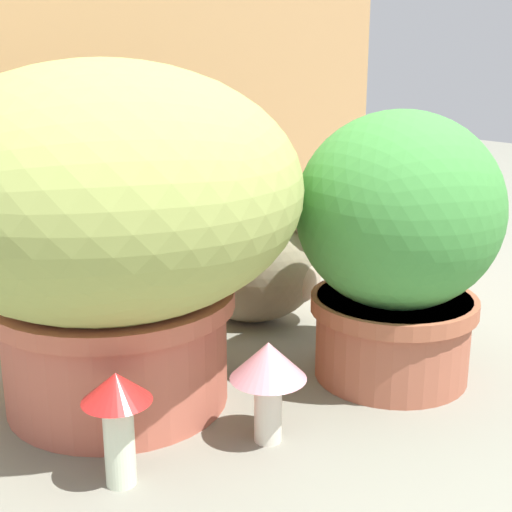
{
  "coord_description": "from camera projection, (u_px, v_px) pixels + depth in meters",
  "views": [
    {
      "loc": [
        -0.54,
        -0.86,
        0.48
      ],
      "look_at": [
        0.07,
        0.02,
        0.18
      ],
      "focal_mm": 49.66,
      "sensor_mm": 36.0,
      "label": 1
    }
  ],
  "objects": [
    {
      "name": "cat",
      "position": [
        259.0,
        259.0,
        1.31
      ],
      "size": [
        0.31,
        0.35,
        0.32
      ],
      "color": "gray",
      "rests_on": "ground"
    },
    {
      "name": "leafy_planter",
      "position": [
        397.0,
        241.0,
        1.06
      ],
      "size": [
        0.31,
        0.31,
        0.41
      ],
      "color": "#AB5D44",
      "rests_on": "ground"
    },
    {
      "name": "ground_plane",
      "position": [
        226.0,
        377.0,
        1.11
      ],
      "size": [
        6.0,
        6.0,
        0.0
      ],
      "primitive_type": "plane",
      "color": "gray"
    },
    {
      "name": "cardboard_backdrop",
      "position": [
        136.0,
        86.0,
        1.47
      ],
      "size": [
        1.28,
        0.03,
        0.85
      ],
      "primitive_type": "cube",
      "color": "tan",
      "rests_on": "ground"
    },
    {
      "name": "mushroom_ornament_pink",
      "position": [
        268.0,
        370.0,
        0.9
      ],
      "size": [
        0.1,
        0.1,
        0.14
      ],
      "color": "silver",
      "rests_on": "ground"
    },
    {
      "name": "grass_planter",
      "position": [
        109.0,
        216.0,
        0.96
      ],
      "size": [
        0.53,
        0.53,
        0.48
      ],
      "color": "#C0624D",
      "rests_on": "ground"
    },
    {
      "name": "mushroom_ornament_red",
      "position": [
        117.0,
        408.0,
        0.81
      ],
      "size": [
        0.08,
        0.08,
        0.14
      ],
      "color": "silver",
      "rests_on": "ground"
    }
  ]
}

